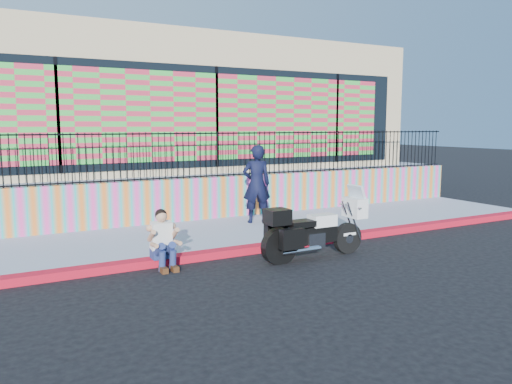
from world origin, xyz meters
TOP-DOWN VIEW (x-y plane):
  - ground at (0.00, 0.00)m, footprint 90.00×90.00m
  - red_curb at (0.00, 0.00)m, footprint 16.00×0.30m
  - sidewalk at (0.00, 1.65)m, footprint 16.00×3.00m
  - mural_wall at (0.00, 3.25)m, footprint 16.00×0.20m
  - metal_fence at (0.00, 3.25)m, footprint 15.80×0.04m
  - elevated_platform at (0.00, 8.35)m, footprint 16.00×10.00m
  - storefront_building at (0.00, 8.13)m, footprint 14.00×8.06m
  - police_motorcycle at (-0.21, -0.97)m, footprint 2.27×0.75m
  - police_officer at (0.21, 2.15)m, footprint 0.82×0.64m
  - seated_man at (-3.01, -0.25)m, footprint 0.54×0.71m

SIDE VIEW (x-z plane):
  - ground at x=0.00m, z-range 0.00..0.00m
  - red_curb at x=0.00m, z-range 0.00..0.15m
  - sidewalk at x=0.00m, z-range 0.00..0.15m
  - seated_man at x=-3.01m, z-range -0.08..0.98m
  - police_motorcycle at x=-0.21m, z-range -0.11..1.30m
  - elevated_platform at x=0.00m, z-range 0.00..1.25m
  - mural_wall at x=0.00m, z-range 0.15..1.25m
  - police_officer at x=0.21m, z-range 0.15..2.13m
  - metal_fence at x=0.00m, z-range 1.25..2.45m
  - storefront_building at x=0.00m, z-range 1.25..5.25m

